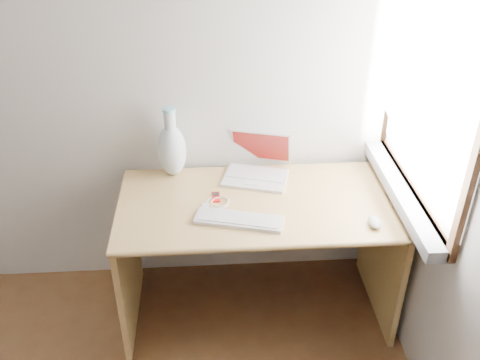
{
  "coord_description": "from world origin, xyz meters",
  "views": [
    {
      "loc": [
        0.8,
        -0.73,
        2.16
      ],
      "look_at": [
        0.94,
        1.35,
        0.85
      ],
      "focal_mm": 40.0,
      "sensor_mm": 36.0,
      "label": 1
    }
  ],
  "objects": [
    {
      "name": "vase",
      "position": [
        0.62,
        1.66,
        0.86
      ],
      "size": [
        0.15,
        0.15,
        0.37
      ],
      "color": "white",
      "rests_on": "desk"
    },
    {
      "name": "desk",
      "position": [
        1.03,
        1.46,
        0.51
      ],
      "size": [
        1.35,
        0.67,
        0.71
      ],
      "color": "#DCB96B",
      "rests_on": "floor"
    },
    {
      "name": "ipod",
      "position": [
        0.83,
        1.42,
        0.72
      ],
      "size": [
        0.04,
        0.09,
        0.01
      ],
      "rotation": [
        0.0,
        0.0,
        0.02
      ],
      "color": "red",
      "rests_on": "desk"
    },
    {
      "name": "laptop",
      "position": [
        1.04,
        1.62,
        0.76
      ],
      "size": [
        0.37,
        0.34,
        0.22
      ],
      "rotation": [
        0.0,
        0.0,
        -0.29
      ],
      "color": "white",
      "rests_on": "desk"
    },
    {
      "name": "window",
      "position": [
        1.72,
        1.3,
        1.28
      ],
      "size": [
        0.11,
        0.99,
        1.1
      ],
      "color": "white",
      "rests_on": "right_wall"
    },
    {
      "name": "mouse",
      "position": [
        1.53,
        1.15,
        0.73
      ],
      "size": [
        0.06,
        0.1,
        0.03
      ],
      "primitive_type": "ellipsoid",
      "rotation": [
        0.0,
        0.0,
        -0.06
      ],
      "color": "white",
      "rests_on": "desk"
    },
    {
      "name": "remote",
      "position": [
        0.78,
        1.33,
        0.71
      ],
      "size": [
        0.04,
        0.09,
        0.01
      ],
      "primitive_type": "cube",
      "rotation": [
        0.0,
        0.0,
        0.07
      ],
      "color": "white",
      "rests_on": "desk"
    },
    {
      "name": "back_wall",
      "position": [
        0.0,
        1.75,
        1.3
      ],
      "size": [
        3.5,
        0.04,
        2.6
      ],
      "primitive_type": "cube",
      "color": "beige",
      "rests_on": "floor"
    },
    {
      "name": "external_keyboard",
      "position": [
        0.93,
        1.22,
        0.72
      ],
      "size": [
        0.42,
        0.22,
        0.02
      ],
      "rotation": [
        0.0,
        0.0,
        -0.26
      ],
      "color": "white",
      "rests_on": "desk"
    },
    {
      "name": "cable_coil",
      "position": [
        0.84,
        1.38,
        0.71
      ],
      "size": [
        0.13,
        0.13,
        0.01
      ],
      "primitive_type": "torus",
      "rotation": [
        0.0,
        0.0,
        -0.24
      ],
      "color": "white",
      "rests_on": "desk"
    }
  ]
}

